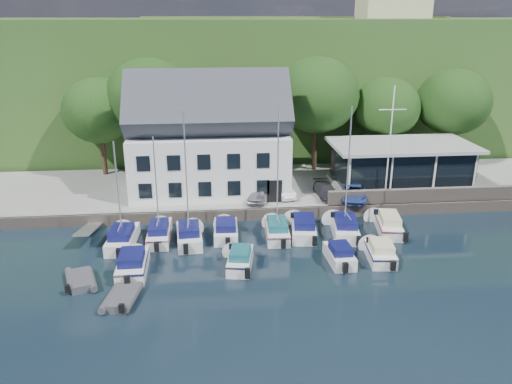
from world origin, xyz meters
TOP-DOWN VIEW (x-y plane):
  - ground at (0.00, 0.00)m, footprint 180.00×180.00m
  - quay at (0.00, 17.50)m, footprint 60.00×13.00m
  - quay_face at (0.00, 11.00)m, footprint 60.00×0.30m
  - hillside at (0.00, 62.00)m, footprint 160.00×75.00m
  - field_patch at (8.00, 70.00)m, footprint 50.00×30.00m
  - harbor_building at (-7.00, 16.50)m, footprint 14.40×8.20m
  - club_pavilion at (11.00, 16.00)m, footprint 13.20×7.20m
  - seawall at (12.00, 11.40)m, footprint 18.00×0.50m
  - gangway at (-16.50, 9.00)m, footprint 1.20×6.00m
  - car_silver at (-2.89, 12.98)m, footprint 2.40×4.02m
  - car_white at (-0.56, 13.94)m, footprint 2.05×3.90m
  - car_dgrey at (3.30, 13.49)m, footprint 1.86×4.06m
  - car_blue at (5.60, 12.50)m, footprint 2.73×4.40m
  - flagpole at (8.44, 12.53)m, footprint 2.38×0.20m
  - tree_0 at (-17.71, 22.31)m, footprint 7.16×7.16m
  - tree_1 at (-12.71, 22.05)m, footprint 8.51×8.51m
  - tree_3 at (3.98, 21.94)m, footprint 8.51×8.51m
  - tree_4 at (11.38, 22.05)m, footprint 6.96×6.96m
  - tree_5 at (18.33, 21.62)m, footprint 7.58×7.58m
  - boat_r1_0 at (-13.72, 7.08)m, footprint 2.34×6.75m
  - boat_r1_1 at (-11.05, 7.88)m, footprint 1.81×6.60m
  - boat_r1_2 at (-8.75, 7.06)m, footprint 2.41×6.25m
  - boat_r1_3 at (-5.93, 7.83)m, footprint 2.14×5.70m
  - boat_r1_4 at (-1.95, 7.52)m, footprint 2.22×6.64m
  - boat_r1_5 at (0.20, 7.76)m, footprint 2.98×7.00m
  - boat_r1_6 at (3.43, 7.46)m, footprint 2.96×7.17m
  - boat_r1_7 at (7.10, 7.81)m, footprint 2.98×7.12m
  - boat_r2_0 at (-12.37, 2.65)m, footprint 2.10×6.06m
  - boat_r2_2 at (-5.14, 2.77)m, footprint 2.57×5.44m
  - boat_r2_3 at (1.84, 2.82)m, footprint 1.90×4.92m
  - boat_r2_4 at (4.79, 2.96)m, footprint 2.44×5.53m
  - dinghy_0 at (-15.53, 1.43)m, footprint 2.76×3.55m
  - dinghy_1 at (-12.57, -1.06)m, footprint 2.41×3.45m

SIDE VIEW (x-z plane):
  - ground at x=0.00m, z-range 0.00..0.00m
  - gangway at x=-16.50m, z-range -0.70..0.70m
  - dinghy_0 at x=-15.53m, z-range 0.00..0.73m
  - dinghy_1 at x=-12.57m, z-range 0.00..0.74m
  - quay at x=0.00m, z-range 0.00..1.00m
  - quay_face at x=0.00m, z-range 0.00..1.00m
  - boat_r2_3 at x=1.84m, z-range 0.00..1.40m
  - boat_r1_3 at x=-5.93m, z-range 0.00..1.41m
  - boat_r2_4 at x=4.79m, z-range 0.00..1.42m
  - boat_r2_2 at x=-5.14m, z-range 0.00..1.45m
  - boat_r1_7 at x=7.10m, z-range 0.00..1.50m
  - boat_r1_5 at x=0.20m, z-range 0.00..1.50m
  - boat_r2_0 at x=-12.37m, z-range 0.00..1.58m
  - car_dgrey at x=3.30m, z-range 1.00..2.15m
  - seawall at x=12.00m, z-range 1.00..2.20m
  - car_white at x=-0.56m, z-range 1.00..2.22m
  - car_silver at x=-2.89m, z-range 1.00..2.28m
  - car_blue at x=5.60m, z-range 1.00..2.40m
  - club_pavilion at x=11.00m, z-range 1.00..5.10m
  - boat_r1_1 at x=-11.05m, z-range 0.00..8.78m
  - boat_r1_4 at x=-1.95m, z-range 0.00..8.87m
  - boat_r1_0 at x=-13.72m, z-range 0.00..9.00m
  - boat_r1_2 at x=-8.75m, z-range 0.00..9.35m
  - boat_r1_6 at x=3.43m, z-range 0.00..9.39m
  - harbor_building at x=-7.00m, z-range 1.00..9.70m
  - tree_4 at x=11.38m, z-range 1.00..10.51m
  - tree_0 at x=-17.71m, z-range 1.00..10.78m
  - flagpole at x=8.44m, z-range 1.00..10.91m
  - tree_5 at x=18.33m, z-range 1.00..11.36m
  - tree_1 at x=-12.71m, z-range 1.00..12.62m
  - tree_3 at x=3.98m, z-range 1.00..12.63m
  - hillside at x=0.00m, z-range 0.00..16.00m
  - field_patch at x=8.00m, z-range 16.00..16.30m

